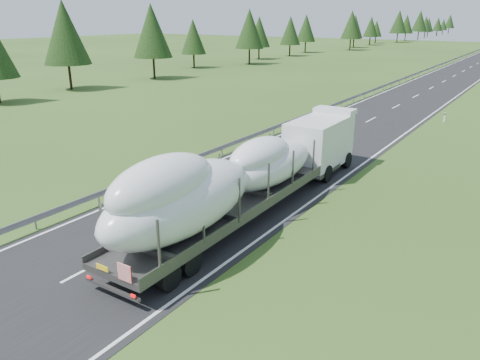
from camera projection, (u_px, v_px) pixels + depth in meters
The scene contains 5 objects.
ground at pixel (216, 202), 27.01m from camera, with size 400.00×400.00×0.00m, color #2C4918.
road_surface at pixel (478, 63), 105.60m from camera, with size 10.00×400.00×0.02m, color black.
guardrail at pixel (453, 59), 108.12m from camera, with size 0.10×400.00×0.76m.
tree_line_left at pixel (338, 27), 141.39m from camera, with size 13.98×326.38×12.49m.
boat_truck at pixel (243, 173), 23.96m from camera, with size 3.54×21.88×4.89m.
Camera 1 is at (15.02, -20.11, 10.14)m, focal length 35.00 mm.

